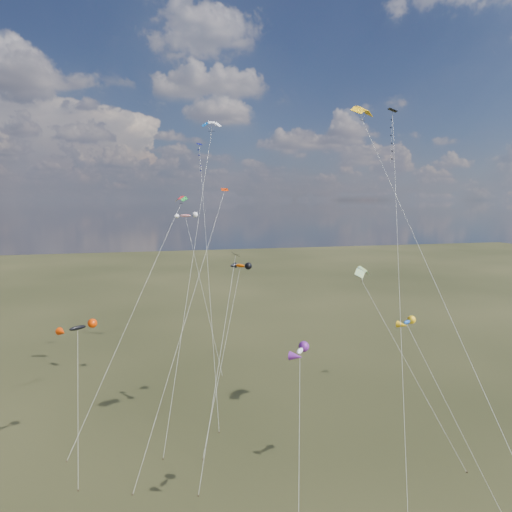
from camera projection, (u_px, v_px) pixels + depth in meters
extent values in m
plane|color=black|center=(308.00, 503.00, 38.66)|extent=(400.00, 400.00, 0.00)
cube|color=black|center=(393.00, 110.00, 47.48)|extent=(1.11, 1.16, 0.38)
cylinder|color=silver|center=(399.00, 292.00, 40.28)|extent=(7.61, 17.46, 34.87)
cube|color=#0E1055|center=(199.00, 144.00, 67.82)|extent=(1.01, 0.98, 0.37)
cylinder|color=silver|center=(208.00, 267.00, 59.08)|extent=(1.11, 22.19, 33.86)
cube|color=#332316|center=(219.00, 432.00, 50.33)|extent=(0.10, 0.10, 0.12)
cube|color=black|center=(236.00, 255.00, 49.25)|extent=(0.81, 0.89, 0.40)
cylinder|color=silver|center=(219.00, 362.00, 44.39)|extent=(5.74, 11.17, 19.71)
cube|color=#332316|center=(198.00, 496.00, 39.52)|extent=(0.10, 0.10, 0.12)
cube|color=#C22700|center=(225.00, 190.00, 59.44)|extent=(0.92, 0.86, 0.37)
cylinder|color=silver|center=(188.00, 312.00, 49.57)|extent=(12.16, 20.87, 26.92)
cube|color=#332316|center=(133.00, 494.00, 39.69)|extent=(0.10, 0.10, 0.12)
cylinder|color=silver|center=(455.00, 319.00, 32.61)|extent=(1.87, 26.69, 34.17)
cylinder|color=silver|center=(191.00, 267.00, 52.49)|extent=(7.97, 17.75, 35.69)
cube|color=#332316|center=(163.00, 459.00, 45.16)|extent=(0.10, 0.10, 0.12)
cylinder|color=silver|center=(409.00, 360.00, 47.89)|extent=(4.39, 13.60, 17.62)
cube|color=#332316|center=(467.00, 472.00, 42.94)|extent=(0.10, 0.10, 0.12)
cylinder|color=silver|center=(132.00, 310.00, 52.62)|extent=(13.06, 16.31, 25.89)
cube|color=#332316|center=(67.00, 461.00, 44.77)|extent=(0.10, 0.10, 0.12)
ellipsoid|color=black|center=(78.00, 328.00, 45.79)|extent=(3.57, 2.91, 1.09)
cylinder|color=silver|center=(78.00, 404.00, 43.02)|extent=(0.43, 7.49, 12.79)
cube|color=#332316|center=(78.00, 490.00, 40.24)|extent=(0.10, 0.10, 0.12)
ellipsoid|color=#F25502|center=(240.00, 266.00, 52.23)|extent=(2.34, 2.68, 0.90)
cylinder|color=silver|center=(223.00, 356.00, 48.66)|extent=(5.69, 8.30, 18.09)
cube|color=#332316|center=(203.00, 459.00, 45.09)|extent=(0.10, 0.10, 0.12)
ellipsoid|color=white|center=(300.00, 351.00, 35.41)|extent=(2.08, 2.42, 0.84)
cylinder|color=silver|center=(299.00, 464.00, 32.32)|extent=(2.67, 7.52, 13.91)
ellipsoid|color=red|center=(185.00, 216.00, 78.40)|extent=(3.99, 2.59, 1.14)
cylinder|color=silver|center=(203.00, 289.00, 72.43)|extent=(3.45, 16.19, 22.92)
cube|color=#332316|center=(223.00, 376.00, 66.45)|extent=(0.10, 0.10, 0.12)
ellipsoid|color=blue|center=(407.00, 322.00, 40.49)|extent=(2.09, 1.71, 0.80)
cylinder|color=silver|center=(453.00, 415.00, 38.70)|extent=(5.18, 6.93, 14.78)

